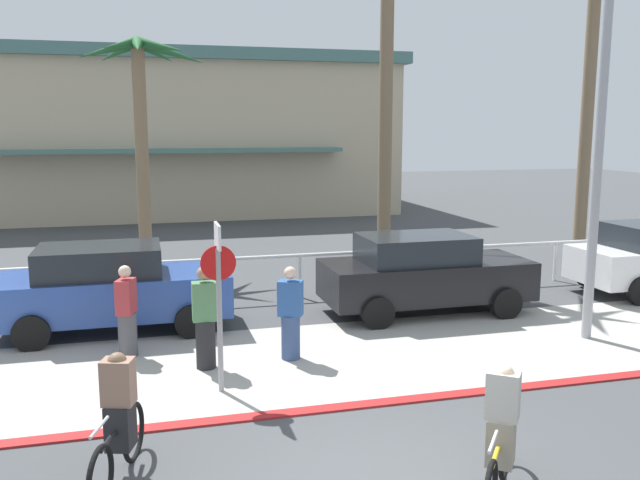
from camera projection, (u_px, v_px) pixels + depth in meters
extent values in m
plane|color=#424447|center=(242.00, 286.00, 16.92)|extent=(80.00, 80.00, 0.00)
cube|color=#ADAAA0|center=(293.00, 362.00, 11.39)|extent=(44.00, 4.00, 0.02)
cube|color=maroon|center=(324.00, 409.00, 9.48)|extent=(44.00, 0.24, 0.03)
cube|color=#BCAD8E|center=(160.00, 140.00, 32.43)|extent=(20.82, 10.46, 6.68)
cube|color=#47706B|center=(157.00, 63.00, 31.84)|extent=(21.42, 11.06, 0.50)
cube|color=#47706B|center=(165.00, 151.00, 27.03)|extent=(14.57, 1.20, 0.16)
cylinder|color=white|center=(251.00, 258.00, 15.32)|extent=(24.89, 0.08, 0.08)
cylinder|color=white|center=(96.00, 288.00, 14.54)|extent=(0.08, 0.08, 1.00)
cylinder|color=white|center=(202.00, 282.00, 15.12)|extent=(0.08, 0.08, 1.00)
cylinder|color=white|center=(300.00, 276.00, 15.69)|extent=(0.08, 0.08, 1.00)
cylinder|color=white|center=(391.00, 271.00, 16.27)|extent=(0.08, 0.08, 1.00)
cylinder|color=white|center=(476.00, 266.00, 16.85)|extent=(0.08, 0.08, 1.00)
cylinder|color=white|center=(555.00, 262.00, 17.42)|extent=(0.08, 0.08, 1.00)
cylinder|color=white|center=(629.00, 257.00, 18.00)|extent=(0.08, 0.08, 1.00)
cylinder|color=gray|center=(220.00, 321.00, 9.95)|extent=(0.08, 0.08, 2.20)
cube|color=white|center=(218.00, 236.00, 9.73)|extent=(0.04, 0.56, 0.36)
cylinder|color=red|center=(218.00, 263.00, 9.80)|extent=(0.52, 0.03, 0.52)
cylinder|color=#9EA0A5|center=(599.00, 138.00, 12.09)|extent=(0.18, 0.18, 7.50)
cylinder|color=#846B4C|center=(142.00, 158.00, 18.55)|extent=(0.36, 0.36, 6.19)
cone|color=#235B2D|center=(171.00, 53.00, 18.31)|extent=(1.85, 0.32, 0.82)
cone|color=#235B2D|center=(156.00, 52.00, 18.66)|extent=(1.26, 1.26, 0.72)
cone|color=#235B2D|center=(137.00, 50.00, 18.75)|extent=(0.32, 1.49, 0.60)
cone|color=#235B2D|center=(118.00, 52.00, 18.43)|extent=(1.30, 1.30, 0.74)
cone|color=#235B2D|center=(108.00, 50.00, 17.89)|extent=(1.62, 0.32, 0.75)
cone|color=#235B2D|center=(120.00, 45.00, 17.55)|extent=(1.13, 1.13, 0.59)
cone|color=#235B2D|center=(137.00, 46.00, 17.19)|extent=(0.32, 1.92, 0.71)
cone|color=#235B2D|center=(160.00, 46.00, 17.67)|extent=(1.42, 1.42, 0.63)
cylinder|color=#756047|center=(386.00, 105.00, 17.93)|extent=(0.36, 0.36, 9.04)
cylinder|color=#756047|center=(587.00, 111.00, 19.34)|extent=(0.36, 0.36, 8.78)
cube|color=#284793|center=(115.00, 294.00, 13.09)|extent=(4.40, 1.80, 0.80)
cube|color=#1E2328|center=(99.00, 260.00, 12.91)|extent=(2.29, 1.58, 0.56)
cylinder|color=black|center=(186.00, 298.00, 14.37)|extent=(0.66, 0.22, 0.66)
cylinder|color=black|center=(192.00, 321.00, 12.65)|extent=(0.66, 0.22, 0.66)
cylinder|color=black|center=(45.00, 307.00, 13.65)|extent=(0.66, 0.22, 0.66)
cylinder|color=black|center=(31.00, 333.00, 11.94)|extent=(0.66, 0.22, 0.66)
cube|color=black|center=(426.00, 279.00, 14.38)|extent=(4.40, 1.80, 0.80)
cube|color=#1E2328|center=(416.00, 248.00, 14.20)|extent=(2.29, 1.58, 0.56)
cylinder|color=black|center=(466.00, 284.00, 15.66)|extent=(0.66, 0.22, 0.66)
cylinder|color=black|center=(506.00, 303.00, 13.95)|extent=(0.66, 0.22, 0.66)
cylinder|color=black|center=(350.00, 292.00, 14.95)|extent=(0.66, 0.22, 0.66)
cylinder|color=black|center=(378.00, 313.00, 13.23)|extent=(0.66, 0.22, 0.66)
cylinder|color=black|center=(589.00, 274.00, 16.72)|extent=(0.66, 0.22, 0.66)
cylinder|color=black|center=(640.00, 291.00, 15.00)|extent=(0.66, 0.22, 0.66)
torus|color=black|center=(100.00, 479.00, 6.98)|extent=(0.27, 0.71, 0.72)
torus|color=black|center=(133.00, 432.00, 8.06)|extent=(0.27, 0.71, 0.72)
cylinder|color=black|center=(124.00, 433.00, 7.71)|extent=(0.25, 0.67, 0.35)
cylinder|color=black|center=(107.00, 442.00, 7.17)|extent=(0.16, 0.38, 0.07)
cylinder|color=black|center=(121.00, 431.00, 7.60)|extent=(0.05, 0.05, 0.44)
cylinder|color=silver|center=(99.00, 427.00, 6.94)|extent=(0.18, 0.49, 0.04)
cube|color=#232326|center=(120.00, 426.00, 7.59)|extent=(0.36, 0.39, 0.52)
cube|color=#93705B|center=(118.00, 382.00, 7.51)|extent=(0.40, 0.35, 0.52)
sphere|color=brown|center=(117.00, 362.00, 7.47)|extent=(0.22, 0.22, 0.22)
torus|color=black|center=(505.00, 448.00, 7.66)|extent=(0.49, 0.61, 0.72)
cylinder|color=gold|center=(502.00, 448.00, 7.33)|extent=(0.46, 0.58, 0.35)
cylinder|color=gold|center=(495.00, 458.00, 6.83)|extent=(0.27, 0.33, 0.07)
cylinder|color=gold|center=(501.00, 446.00, 7.24)|extent=(0.05, 0.05, 0.44)
cylinder|color=silver|center=(493.00, 442.00, 6.62)|extent=(0.33, 0.42, 0.04)
cube|color=gray|center=(501.00, 441.00, 7.23)|extent=(0.42, 0.42, 0.52)
cube|color=#B7B2A8|center=(503.00, 395.00, 7.14)|extent=(0.43, 0.41, 0.52)
sphere|color=beige|center=(504.00, 374.00, 7.10)|extent=(0.22, 0.22, 0.22)
cylinder|color=#232326|center=(206.00, 345.00, 11.04)|extent=(0.33, 0.33, 0.83)
cube|color=#4C7F51|center=(205.00, 301.00, 10.92)|extent=(0.41, 0.27, 0.64)
sphere|color=#9E7556|center=(204.00, 273.00, 10.84)|extent=(0.23, 0.23, 0.23)
cylinder|color=#384C7A|center=(291.00, 337.00, 11.49)|extent=(0.43, 0.43, 0.78)
cube|color=#2D5699|center=(291.00, 298.00, 11.37)|extent=(0.47, 0.41, 0.60)
sphere|color=beige|center=(290.00, 273.00, 11.30)|extent=(0.21, 0.21, 0.21)
cylinder|color=#4C4C51|center=(128.00, 335.00, 11.62)|extent=(0.40, 0.40, 0.78)
cube|color=#A33338|center=(126.00, 297.00, 11.51)|extent=(0.37, 0.46, 0.60)
sphere|color=beige|center=(125.00, 272.00, 11.44)|extent=(0.21, 0.21, 0.21)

